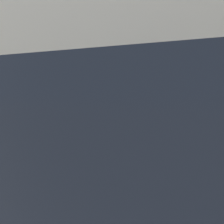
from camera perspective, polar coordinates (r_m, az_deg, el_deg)
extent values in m
cube|color=#ADAAA3|center=(3.97, 8.13, -14.59)|extent=(24.00, 2.80, 0.12)
cube|color=beige|center=(6.79, 13.84, 22.23)|extent=(24.00, 0.30, 6.87)
cylinder|color=#2D2D30|center=(2.78, 0.00, -10.27)|extent=(0.05, 0.05, 1.06)
cube|color=black|center=(2.69, 0.00, 4.10)|extent=(0.15, 0.12, 0.32)
cube|color=gray|center=(2.63, -0.49, 4.61)|extent=(0.08, 0.01, 0.11)
cylinder|color=slate|center=(2.70, 0.00, 8.75)|extent=(0.21, 0.10, 0.21)
cylinder|color=black|center=(2.56, -16.23, -19.65)|extent=(0.63, 0.22, 0.63)
cube|color=black|center=(1.11, 17.78, -7.36)|extent=(2.39, 1.59, 0.59)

